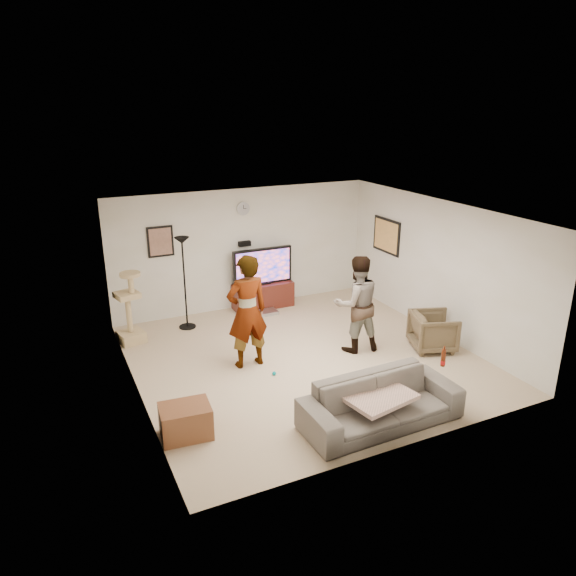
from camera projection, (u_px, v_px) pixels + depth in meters
name	position (u px, v px, depth m)	size (l,w,h in m)	color
floor	(303.00, 359.00, 9.15)	(5.50, 5.50, 0.02)	tan
ceiling	(305.00, 212.00, 8.32)	(5.50, 5.50, 0.02)	white
wall_back	(244.00, 249.00, 11.08)	(5.50, 0.04, 2.50)	white
wall_front	(409.00, 358.00, 6.39)	(5.50, 0.04, 2.50)	white
wall_left	(132.00, 316.00, 7.62)	(0.04, 5.50, 2.50)	white
wall_right	(437.00, 268.00, 9.85)	(0.04, 5.50, 2.50)	white
wall_clock	(243.00, 209.00, 10.78)	(0.26, 0.26, 0.04)	white
wall_speaker	(245.00, 244.00, 10.99)	(0.25, 0.10, 0.10)	black
picture_back	(160.00, 242.00, 10.26)	(0.42, 0.03, 0.52)	#886354
picture_right	(386.00, 236.00, 11.12)	(0.03, 0.78, 0.62)	tan
tv_stand	(263.00, 295.00, 11.33)	(1.27, 0.45, 0.53)	#411711
console_box	(267.00, 312.00, 11.04)	(0.40, 0.30, 0.07)	#B1B2BC
tv	(263.00, 266.00, 11.11)	(1.28, 0.08, 0.76)	black
tv_screen	(263.00, 267.00, 11.08)	(1.18, 0.01, 0.67)	#FB5C52
floor_lamp	(185.00, 284.00, 10.10)	(0.32, 0.32, 1.78)	black
cat_tree	(128.00, 308.00, 9.55)	(0.43, 0.43, 1.33)	tan
person_left	(247.00, 312.00, 8.61)	(0.69, 0.45, 1.89)	#B5B5B5
person_right	(357.00, 304.00, 9.20)	(0.83, 0.65, 1.71)	navy
sofa	(381.00, 402.00, 7.20)	(2.20, 0.86, 0.64)	#5C554F
throw_blanket	(378.00, 396.00, 7.14)	(0.90, 0.70, 0.06)	#D7AB9B
beer_bottle	(443.00, 358.00, 7.47)	(0.06, 0.06, 0.25)	#561E0A
armchair	(433.00, 331.00, 9.39)	(0.71, 0.73, 0.67)	brown
side_table	(186.00, 421.00, 6.97)	(0.65, 0.49, 0.43)	brown
toy_ball	(274.00, 373.00, 8.57)	(0.06, 0.06, 0.06)	#007D8D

